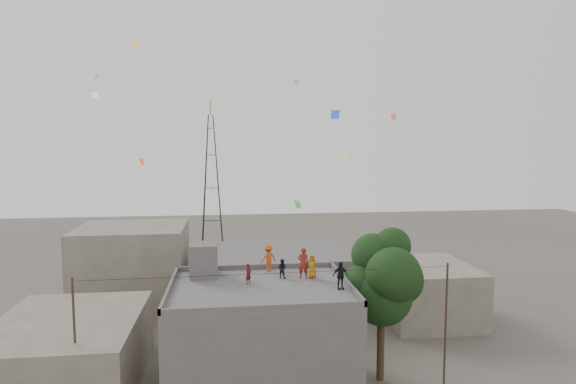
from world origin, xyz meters
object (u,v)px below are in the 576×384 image
object	(u,v)px
stair_head_box	(204,260)
transmission_tower	(212,181)
person_dark_adult	(340,275)
tree	(384,279)
person_red_adult	(303,263)

from	to	relation	value
stair_head_box	transmission_tower	bearing A→B (deg)	91.23
person_dark_adult	transmission_tower	bearing A→B (deg)	87.98
transmission_tower	person_dark_adult	distance (m)	41.86
stair_head_box	person_dark_adult	bearing A→B (deg)	-25.21
tree	person_dark_adult	world-z (taller)	tree
transmission_tower	person_red_adult	distance (m)	39.08
stair_head_box	tree	distance (m)	10.80
tree	person_dark_adult	distance (m)	3.48
stair_head_box	person_red_adult	size ratio (longest dim) A/B	1.10
stair_head_box	person_red_adult	world-z (taller)	stair_head_box
transmission_tower	person_dark_adult	world-z (taller)	transmission_tower
tree	transmission_tower	bearing A→B (deg)	106.09
transmission_tower	person_dark_adult	size ratio (longest dim) A/B	12.91
stair_head_box	person_dark_adult	xyz separation A→B (m)	(7.56, -3.56, -0.23)
stair_head_box	person_dark_adult	distance (m)	8.35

